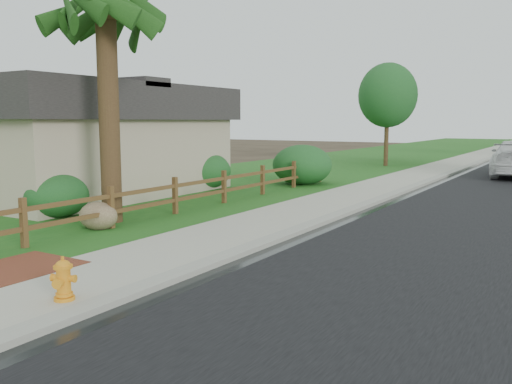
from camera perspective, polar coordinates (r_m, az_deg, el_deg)
The scene contains 17 objects.
ground at distance 9.30m, azimuth -12.01°, elevation -9.26°, with size 120.00×120.00×0.00m, color #32271B.
curb at distance 41.91m, azimuth 23.51°, elevation 3.31°, with size 0.40×90.00×0.12m, color gray.
wet_gutter at distance 41.87m, azimuth 23.98°, elevation 3.23°, with size 0.50×90.00×0.00m, color black.
sidewalk at distance 42.11m, azimuth 21.75°, elevation 3.40°, with size 2.20×90.00×0.10m, color #AAA494.
grass_strip at distance 42.47m, azimuth 19.22°, elevation 3.52°, with size 1.60×90.00×0.06m, color #175119.
lawn_near at distance 43.87m, azimuth 12.57°, elevation 3.86°, with size 9.00×90.00×0.04m, color #175119.
brick_patch at distance 10.31m, azimuth -24.95°, elevation -7.82°, with size 1.60×2.40×0.11m, color brown.
ranch_fence at distance 16.26m, azimuth -5.80°, elevation 0.25°, with size 0.12×16.92×1.10m.
palm_tree at distance 14.71m, azimuth -15.60°, elevation 18.46°, with size 3.60×3.60×6.60m.
house at distance 21.81m, azimuth -20.62°, elevation 5.50°, with size 10.60×9.60×4.05m.
fire_hydrant at distance 8.31m, azimuth -19.61°, elevation -8.73°, with size 0.42×0.34×0.64m.
boulder at distance 13.76m, azimuth -16.27°, elevation -2.46°, with size 1.05×0.79×0.70m, color brown.
shrub_b at distance 15.88m, azimuth -20.26°, elevation -0.36°, with size 1.75×1.75×1.23m, color #194821.
shrub_c at distance 21.22m, azimuth -5.37°, elevation 2.24°, with size 2.01×2.01×1.45m, color #194821.
shrub_d at distance 22.60m, azimuth 4.88°, elevation 2.86°, with size 2.47×2.47×1.68m, color #194821.
tree_near_left at distance 32.72m, azimuth 13.69°, elevation 9.85°, with size 3.39×3.39×6.00m.
tree_mid_left at distance 37.17m, azimuth 13.71°, elevation 10.05°, with size 3.61×3.61×6.46m.
Camera 1 is at (6.17, -6.43, 2.65)m, focal length 38.00 mm.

